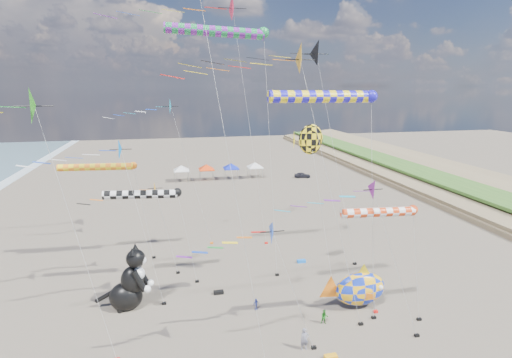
{
  "coord_description": "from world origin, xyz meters",
  "views": [
    {
      "loc": [
        -8.17,
        -18.98,
        18.59
      ],
      "look_at": [
        -1.35,
        12.0,
        11.2
      ],
      "focal_mm": 28.0,
      "sensor_mm": 36.0,
      "label": 1
    }
  ],
  "objects_px": {
    "parked_car": "(302,175)",
    "cat_inflatable": "(128,277)",
    "person_adult": "(304,339)",
    "child_blue": "(256,304)",
    "fish_inflatable": "(360,289)",
    "child_green": "(324,317)"
  },
  "relations": [
    {
      "from": "fish_inflatable",
      "to": "parked_car",
      "type": "bearing_deg",
      "value": 76.66
    },
    {
      "from": "child_blue",
      "to": "child_green",
      "type": "bearing_deg",
      "value": -58.34
    },
    {
      "from": "cat_inflatable",
      "to": "person_adult",
      "type": "distance_m",
      "value": 15.54
    },
    {
      "from": "cat_inflatable",
      "to": "child_blue",
      "type": "relative_size",
      "value": 5.51
    },
    {
      "from": "fish_inflatable",
      "to": "person_adult",
      "type": "relative_size",
      "value": 3.58
    },
    {
      "from": "fish_inflatable",
      "to": "parked_car",
      "type": "xyz_separation_m",
      "value": [
        11.55,
        48.69,
        -1.24
      ]
    },
    {
      "from": "parked_car",
      "to": "cat_inflatable",
      "type": "bearing_deg",
      "value": 158.77
    },
    {
      "from": "fish_inflatable",
      "to": "child_blue",
      "type": "xyz_separation_m",
      "value": [
        -8.7,
        1.6,
        -1.28
      ]
    },
    {
      "from": "person_adult",
      "to": "fish_inflatable",
      "type": "bearing_deg",
      "value": 33.42
    },
    {
      "from": "child_green",
      "to": "parked_car",
      "type": "relative_size",
      "value": 0.37
    },
    {
      "from": "fish_inflatable",
      "to": "child_green",
      "type": "distance_m",
      "value": 4.28
    },
    {
      "from": "fish_inflatable",
      "to": "child_green",
      "type": "height_order",
      "value": "fish_inflatable"
    },
    {
      "from": "parked_car",
      "to": "child_green",
      "type": "bearing_deg",
      "value": 176.52
    },
    {
      "from": "fish_inflatable",
      "to": "child_blue",
      "type": "relative_size",
      "value": 5.81
    },
    {
      "from": "person_adult",
      "to": "parked_car",
      "type": "height_order",
      "value": "person_adult"
    },
    {
      "from": "cat_inflatable",
      "to": "person_adult",
      "type": "bearing_deg",
      "value": -23.02
    },
    {
      "from": "person_adult",
      "to": "child_blue",
      "type": "bearing_deg",
      "value": 110.75
    },
    {
      "from": "person_adult",
      "to": "child_blue",
      "type": "height_order",
      "value": "person_adult"
    },
    {
      "from": "fish_inflatable",
      "to": "child_green",
      "type": "xyz_separation_m",
      "value": [
        -3.78,
        -1.6,
        -1.2
      ]
    },
    {
      "from": "cat_inflatable",
      "to": "fish_inflatable",
      "type": "distance_m",
      "value": 19.69
    },
    {
      "from": "cat_inflatable",
      "to": "parked_car",
      "type": "bearing_deg",
      "value": 66.36
    },
    {
      "from": "cat_inflatable",
      "to": "child_green",
      "type": "bearing_deg",
      "value": -10.01
    }
  ]
}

